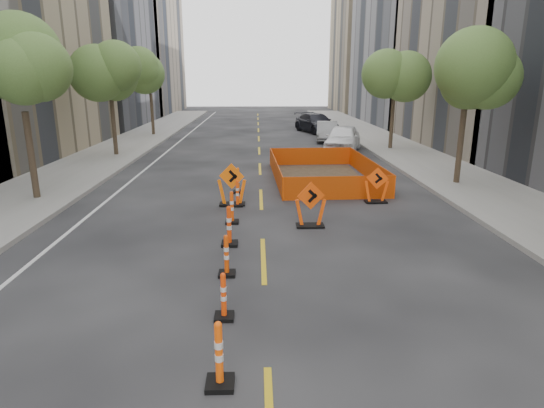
{
  "coord_description": "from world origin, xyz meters",
  "views": [
    {
      "loc": [
        -0.14,
        -6.75,
        4.44
      ],
      "look_at": [
        0.26,
        5.3,
        1.1
      ],
      "focal_mm": 30.0,
      "sensor_mm": 36.0,
      "label": 1
    }
  ],
  "objects_px": {
    "channelizer_6": "(232,207)",
    "channelizer_3": "(224,296)",
    "channelizer_2": "(219,354)",
    "chevron_sign_center": "(311,204)",
    "parked_car_near": "(343,138)",
    "channelizer_4": "(226,255)",
    "channelizer_5": "(229,226)",
    "channelizer_7": "(237,193)",
    "parked_car_far": "(316,123)",
    "chevron_sign_left": "(232,184)",
    "parked_car_mid": "(327,131)",
    "chevron_sign_right": "(377,185)",
    "channelizer_8": "(238,180)"
  },
  "relations": [
    {
      "from": "channelizer_6",
      "to": "parked_car_near",
      "type": "relative_size",
      "value": 0.21
    },
    {
      "from": "parked_car_far",
      "to": "parked_car_mid",
      "type": "bearing_deg",
      "value": -106.96
    },
    {
      "from": "channelizer_4",
      "to": "channelizer_5",
      "type": "distance_m",
      "value": 1.99
    },
    {
      "from": "channelizer_3",
      "to": "channelizer_6",
      "type": "distance_m",
      "value": 5.96
    },
    {
      "from": "channelizer_2",
      "to": "channelizer_7",
      "type": "bearing_deg",
      "value": 90.77
    },
    {
      "from": "chevron_sign_center",
      "to": "parked_car_near",
      "type": "distance_m",
      "value": 15.37
    },
    {
      "from": "chevron_sign_left",
      "to": "chevron_sign_right",
      "type": "xyz_separation_m",
      "value": [
        5.29,
        0.18,
        -0.11
      ]
    },
    {
      "from": "channelizer_2",
      "to": "channelizer_6",
      "type": "height_order",
      "value": "channelizer_2"
    },
    {
      "from": "channelizer_6",
      "to": "channelizer_3",
      "type": "bearing_deg",
      "value": -88.52
    },
    {
      "from": "channelizer_2",
      "to": "parked_car_near",
      "type": "xyz_separation_m",
      "value": [
        5.95,
        22.41,
        0.29
      ]
    },
    {
      "from": "chevron_sign_center",
      "to": "channelizer_4",
      "type": "bearing_deg",
      "value": -132.41
    },
    {
      "from": "chevron_sign_right",
      "to": "channelizer_3",
      "type": "bearing_deg",
      "value": -100.99
    },
    {
      "from": "channelizer_2",
      "to": "chevron_sign_center",
      "type": "xyz_separation_m",
      "value": [
        2.21,
        7.5,
        0.18
      ]
    },
    {
      "from": "channelizer_2",
      "to": "channelizer_3",
      "type": "height_order",
      "value": "channelizer_2"
    },
    {
      "from": "chevron_sign_left",
      "to": "parked_car_near",
      "type": "relative_size",
      "value": 0.32
    },
    {
      "from": "parked_car_near",
      "to": "parked_car_mid",
      "type": "xyz_separation_m",
      "value": [
        -0.21,
        5.15,
        -0.13
      ]
    },
    {
      "from": "channelizer_4",
      "to": "channelizer_7",
      "type": "xyz_separation_m",
      "value": [
        0.01,
        5.96,
        -0.02
      ]
    },
    {
      "from": "channelizer_2",
      "to": "channelizer_5",
      "type": "relative_size",
      "value": 0.95
    },
    {
      "from": "parked_car_near",
      "to": "parked_car_mid",
      "type": "distance_m",
      "value": 5.15
    },
    {
      "from": "channelizer_8",
      "to": "parked_car_far",
      "type": "distance_m",
      "value": 21.88
    },
    {
      "from": "parked_car_near",
      "to": "chevron_sign_center",
      "type": "bearing_deg",
      "value": -87.51
    },
    {
      "from": "channelizer_5",
      "to": "parked_car_far",
      "type": "distance_m",
      "value": 27.66
    },
    {
      "from": "channelizer_5",
      "to": "parked_car_mid",
      "type": "relative_size",
      "value": 0.27
    },
    {
      "from": "channelizer_2",
      "to": "parked_car_near",
      "type": "height_order",
      "value": "parked_car_near"
    },
    {
      "from": "channelizer_2",
      "to": "parked_car_mid",
      "type": "relative_size",
      "value": 0.25
    },
    {
      "from": "channelizer_4",
      "to": "channelizer_5",
      "type": "height_order",
      "value": "channelizer_5"
    },
    {
      "from": "parked_car_near",
      "to": "channelizer_7",
      "type": "bearing_deg",
      "value": -99.41
    },
    {
      "from": "channelizer_5",
      "to": "channelizer_8",
      "type": "distance_m",
      "value": 5.96
    },
    {
      "from": "channelizer_4",
      "to": "channelizer_8",
      "type": "relative_size",
      "value": 0.97
    },
    {
      "from": "channelizer_4",
      "to": "chevron_sign_right",
      "type": "relative_size",
      "value": 0.75
    },
    {
      "from": "channelizer_7",
      "to": "parked_car_near",
      "type": "bearing_deg",
      "value": 64.01
    },
    {
      "from": "parked_car_far",
      "to": "parked_car_near",
      "type": "bearing_deg",
      "value": -106.34
    },
    {
      "from": "channelizer_8",
      "to": "channelizer_4",
      "type": "bearing_deg",
      "value": -89.68
    },
    {
      "from": "channelizer_5",
      "to": "chevron_sign_left",
      "type": "relative_size",
      "value": 0.73
    },
    {
      "from": "channelizer_5",
      "to": "chevron_sign_center",
      "type": "bearing_deg",
      "value": 32.65
    },
    {
      "from": "channelizer_6",
      "to": "channelizer_8",
      "type": "relative_size",
      "value": 1.01
    },
    {
      "from": "chevron_sign_right",
      "to": "parked_car_mid",
      "type": "height_order",
      "value": "parked_car_mid"
    },
    {
      "from": "parked_car_near",
      "to": "channelizer_2",
      "type": "bearing_deg",
      "value": -88.29
    },
    {
      "from": "channelizer_4",
      "to": "channelizer_7",
      "type": "bearing_deg",
      "value": 89.88
    },
    {
      "from": "channelizer_6",
      "to": "parked_car_far",
      "type": "height_order",
      "value": "parked_car_far"
    },
    {
      "from": "channelizer_6",
      "to": "chevron_sign_right",
      "type": "height_order",
      "value": "chevron_sign_right"
    },
    {
      "from": "chevron_sign_center",
      "to": "chevron_sign_right",
      "type": "height_order",
      "value": "chevron_sign_center"
    },
    {
      "from": "channelizer_4",
      "to": "chevron_sign_center",
      "type": "height_order",
      "value": "chevron_sign_center"
    },
    {
      "from": "channelizer_4",
      "to": "parked_car_near",
      "type": "distance_m",
      "value": 19.42
    },
    {
      "from": "channelizer_6",
      "to": "parked_car_mid",
      "type": "height_order",
      "value": "parked_car_mid"
    },
    {
      "from": "chevron_sign_left",
      "to": "chevron_sign_right",
      "type": "relative_size",
      "value": 1.16
    },
    {
      "from": "chevron_sign_left",
      "to": "parked_car_far",
      "type": "xyz_separation_m",
      "value": [
        5.97,
        22.93,
        0.02
      ]
    },
    {
      "from": "channelizer_2",
      "to": "channelizer_7",
      "type": "distance_m",
      "value": 9.93
    },
    {
      "from": "channelizer_6",
      "to": "chevron_sign_left",
      "type": "xyz_separation_m",
      "value": [
        -0.1,
        2.13,
        0.25
      ]
    },
    {
      "from": "chevron_sign_left",
      "to": "channelizer_2",
      "type": "bearing_deg",
      "value": -73.19
    }
  ]
}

